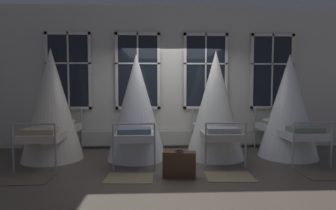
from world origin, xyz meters
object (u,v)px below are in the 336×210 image
object	(u,v)px
cot_second	(137,108)
cot_fourth	(289,107)
suitcase_dark	(179,164)
cot_first	(52,106)
cot_third	(215,106)

from	to	relation	value
cot_second	cot_fourth	distance (m)	3.33
cot_second	suitcase_dark	distance (m)	1.76
cot_first	suitcase_dark	xyz separation A→B (m)	(2.60, -1.32, -0.92)
cot_third	cot_fourth	xyz separation A→B (m)	(1.62, -0.00, -0.03)
cot_fourth	suitcase_dark	size ratio (longest dim) A/B	3.88
cot_second	cot_fourth	world-z (taller)	cot_fourth
cot_fourth	suitcase_dark	distance (m)	2.97
cot_first	suitcase_dark	distance (m)	3.06
cot_second	cot_third	world-z (taller)	cot_third
cot_third	cot_fourth	world-z (taller)	cot_third
cot_first	suitcase_dark	world-z (taller)	cot_first
cot_third	cot_second	bearing A→B (deg)	90.37
cot_first	cot_third	distance (m)	3.49
cot_third	cot_fourth	distance (m)	1.62
cot_first	cot_fourth	distance (m)	5.12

